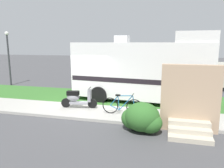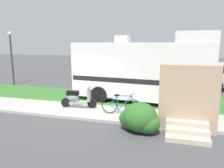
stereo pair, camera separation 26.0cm
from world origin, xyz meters
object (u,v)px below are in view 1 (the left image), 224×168
at_px(bottle_spare, 173,118).
at_px(bottle_green, 184,111).
at_px(motorhome_rv, 143,70).
at_px(bicycle, 122,106).
at_px(scooter, 78,98).
at_px(street_lamp_post, 8,53).
at_px(pickup_truck_near, 195,74).

bearing_deg(bottle_spare, bottle_green, 64.81).
height_order(motorhome_rv, bicycle, motorhome_rv).
bearing_deg(scooter, bottle_green, 2.80).
xyz_separation_m(bottle_green, street_lamp_post, (-12.12, 4.26, 2.17)).
bearing_deg(bicycle, scooter, 168.58).
bearing_deg(motorhome_rv, bicycle, -101.15).
bearing_deg(bottle_green, scooter, -177.20).
distance_m(bottle_spare, street_lamp_post, 12.97).
bearing_deg(bottle_green, motorhome_rv, 134.77).
height_order(motorhome_rv, street_lamp_post, street_lamp_post).
bearing_deg(bottle_spare, pickup_truck_near, 77.84).
relative_size(bicycle, pickup_truck_near, 0.33).
bearing_deg(bicycle, street_lamp_post, 152.61).
height_order(scooter, bottle_green, scooter).
distance_m(motorhome_rv, scooter, 3.78).
relative_size(scooter, bottle_green, 5.80).
height_order(motorhome_rv, pickup_truck_near, motorhome_rv).
relative_size(bottle_spare, street_lamp_post, 0.07).
relative_size(scooter, pickup_truck_near, 0.32).
relative_size(scooter, street_lamp_post, 0.43).
height_order(pickup_truck_near, bottle_spare, pickup_truck_near).
bearing_deg(motorhome_rv, pickup_truck_near, 55.00).
bearing_deg(pickup_truck_near, bicycle, -117.10).
height_order(scooter, bicycle, scooter).
distance_m(motorhome_rv, bottle_green, 3.27).
bearing_deg(bottle_spare, street_lamp_post, 155.55).
xyz_separation_m(pickup_truck_near, street_lamp_post, (-13.29, -2.40, 1.46)).
height_order(bottle_green, street_lamp_post, street_lamp_post).
relative_size(bottle_green, bottle_spare, 1.00).
bearing_deg(bottle_spare, scooter, 169.54).
distance_m(bicycle, pickup_truck_near, 8.26).
height_order(bottle_green, bottle_spare, same).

